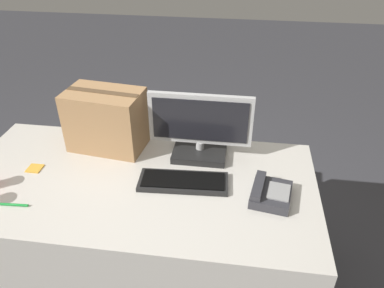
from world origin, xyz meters
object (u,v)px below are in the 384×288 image
at_px(cardboard_box, 106,120).
at_px(sticky_note_pad, 35,168).
at_px(desk_phone, 270,193).
at_px(pen_marker, 14,205).
at_px(monitor, 200,131).
at_px(keyboard, 183,182).

distance_m(cardboard_box, sticky_note_pad, 0.45).
height_order(desk_phone, sticky_note_pad, desk_phone).
height_order(pen_marker, sticky_note_pad, pen_marker).
relative_size(monitor, keyboard, 1.22).
height_order(cardboard_box, sticky_note_pad, cardboard_box).
height_order(desk_phone, cardboard_box, cardboard_box).
xyz_separation_m(keyboard, desk_phone, (0.42, -0.05, 0.02)).
distance_m(desk_phone, pen_marker, 1.18).
bearing_deg(desk_phone, pen_marker, -159.97).
relative_size(monitor, pen_marker, 4.06).
bearing_deg(cardboard_box, desk_phone, -20.48).
xyz_separation_m(cardboard_box, sticky_note_pad, (-0.32, -0.27, -0.16)).
distance_m(monitor, keyboard, 0.31).
bearing_deg(keyboard, pen_marker, -163.67).
distance_m(keyboard, sticky_note_pad, 0.79).
height_order(monitor, desk_phone, monitor).
bearing_deg(sticky_note_pad, pen_marker, -81.07).
distance_m(keyboard, cardboard_box, 0.57).
bearing_deg(keyboard, monitor, 76.15).
xyz_separation_m(keyboard, cardboard_box, (-0.47, 0.28, 0.15)).
distance_m(pen_marker, sticky_note_pad, 0.28).
relative_size(monitor, cardboard_box, 1.26).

